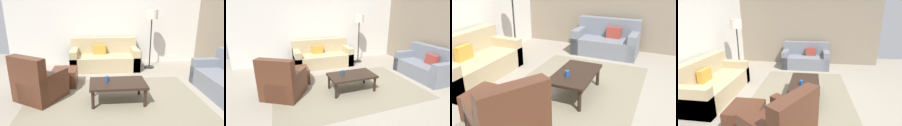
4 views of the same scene
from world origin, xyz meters
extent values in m
plane|color=gray|center=(0.00, 0.00, 0.00)|extent=(8.00, 8.00, 0.00)
cube|color=silver|center=(0.00, 2.60, 1.40)|extent=(6.00, 0.12, 2.80)
cube|color=gray|center=(3.00, 0.00, 1.40)|extent=(0.12, 5.20, 2.80)
cube|color=#7C735D|center=(0.00, 0.00, 0.00)|extent=(3.55, 2.27, 0.01)
cube|color=tan|center=(-0.09, 1.99, 0.21)|extent=(1.95, 0.92, 0.42)
cube|color=tan|center=(-0.09, 2.33, 0.44)|extent=(1.95, 0.24, 0.88)
cube|color=tan|center=(-0.96, 1.99, 0.31)|extent=(0.20, 0.92, 0.62)
cube|color=tan|center=(0.79, 1.99, 0.31)|extent=(0.20, 0.92, 0.62)
cube|color=gold|center=(-0.24, 2.11, 0.56)|extent=(0.36, 0.12, 0.28)
cube|color=slate|center=(2.38, 0.00, 0.21)|extent=(0.84, 1.60, 0.42)
cube|color=slate|center=(2.68, 0.00, 0.44)|extent=(0.24, 1.60, 0.88)
cube|color=slate|center=(2.38, 0.70, 0.31)|extent=(0.84, 0.20, 0.62)
cube|color=slate|center=(2.38, -0.70, 0.31)|extent=(0.84, 0.20, 0.62)
cube|color=#99382D|center=(2.46, -0.17, 0.56)|extent=(0.12, 0.36, 0.28)
cube|color=#4C2819|center=(-1.48, 0.21, 0.22)|extent=(1.10, 1.10, 0.44)
cube|color=#4C2819|center=(-1.64, -0.04, 0.47)|extent=(0.79, 0.59, 0.95)
cube|color=#4C2819|center=(-1.21, 0.05, 0.30)|extent=(0.55, 0.77, 0.60)
cube|color=#4C2819|center=(-1.76, 0.38, 0.30)|extent=(0.55, 0.77, 0.60)
cube|color=#4C2819|center=(-1.09, 0.85, 0.20)|extent=(0.56, 0.56, 0.40)
cylinder|color=black|center=(-0.42, -0.33, 0.18)|extent=(0.06, 0.06, 0.36)
cylinder|color=black|center=(0.56, -0.33, 0.18)|extent=(0.06, 0.06, 0.36)
cylinder|color=black|center=(-0.42, 0.19, 0.18)|extent=(0.06, 0.06, 0.36)
cylinder|color=black|center=(0.56, 0.19, 0.18)|extent=(0.06, 0.06, 0.36)
cube|color=black|center=(0.07, -0.07, 0.39)|extent=(1.10, 0.64, 0.05)
cylinder|color=#1E478C|center=(-0.14, -0.01, 0.46)|extent=(0.07, 0.07, 0.11)
cylinder|color=black|center=(1.26, 1.97, 0.01)|extent=(0.28, 0.28, 0.03)
cylinder|color=#262626|center=(1.26, 1.97, 0.72)|extent=(0.04, 0.04, 1.45)
cylinder|color=beige|center=(1.26, 1.97, 1.58)|extent=(0.32, 0.32, 0.26)
camera|label=1|loc=(-0.35, -3.63, 1.91)|focal=31.76mm
camera|label=2|loc=(-1.56, -3.54, 1.94)|focal=27.44mm
camera|label=3|loc=(-3.42, -1.40, 2.05)|focal=38.36mm
camera|label=4|loc=(-3.43, -0.21, 1.86)|focal=26.98mm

